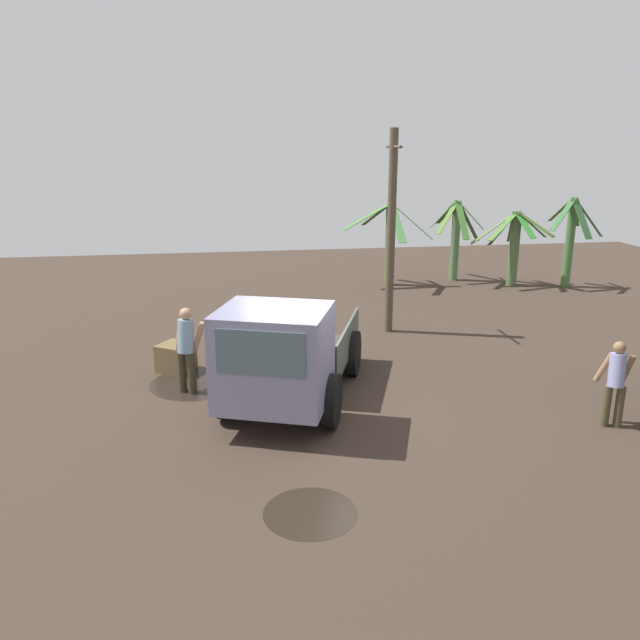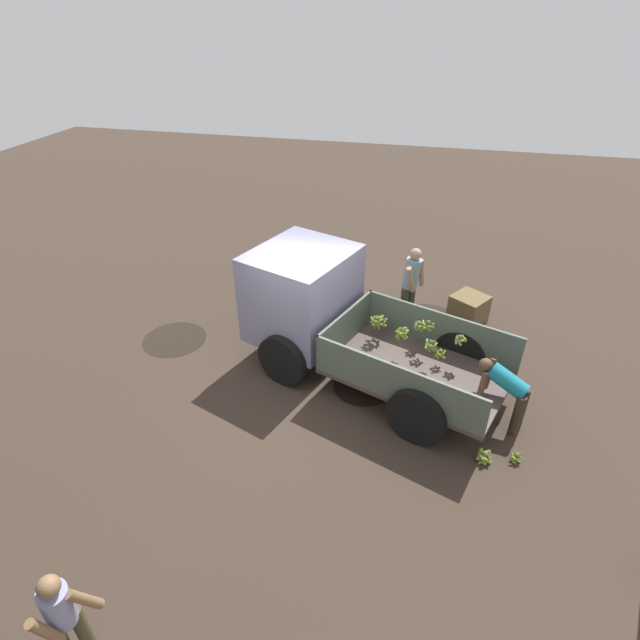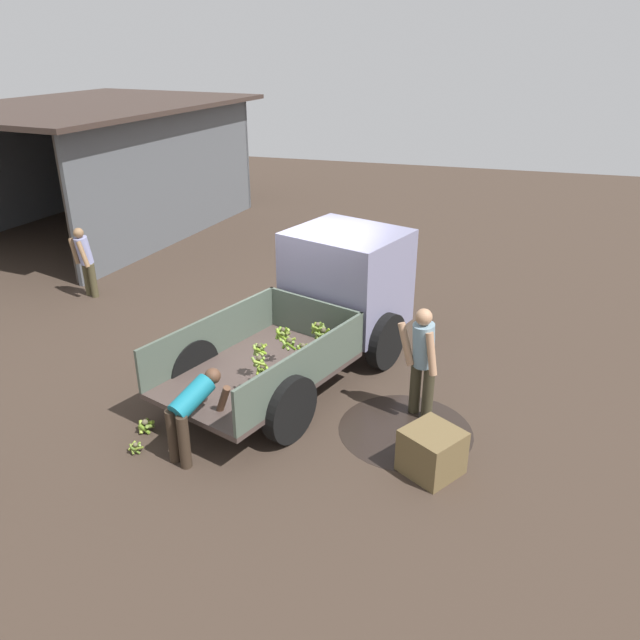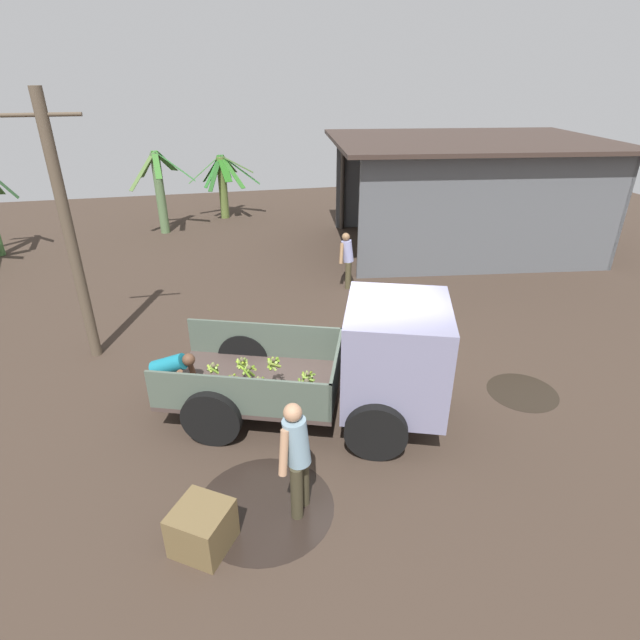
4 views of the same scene
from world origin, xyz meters
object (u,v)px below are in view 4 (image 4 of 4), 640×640
wooden_crate_0 (202,528)px  banana_bunch_on_ground_0 (164,380)px  person_bystander_near_shed (347,258)px  banana_bunch_on_ground_1 (190,373)px  cargo_truck (368,361)px  utility_pole (69,233)px  person_foreground_visitor (297,454)px  person_worker_loading (169,373)px

wooden_crate_0 → banana_bunch_on_ground_0: bearing=100.1°
person_bystander_near_shed → banana_bunch_on_ground_1: (-4.18, -3.76, -0.74)m
cargo_truck → banana_bunch_on_ground_1: bearing=166.9°
cargo_truck → utility_pole: bearing=166.2°
person_foreground_visitor → wooden_crate_0: (-1.26, -0.33, -0.66)m
person_bystander_near_shed → banana_bunch_on_ground_1: size_ratio=6.13×
person_foreground_visitor → person_bystander_near_shed: bearing=-77.9°
person_worker_loading → utility_pole: bearing=148.3°
cargo_truck → person_worker_loading: 3.42m
person_bystander_near_shed → wooden_crate_0: person_bystander_near_shed is taller
wooden_crate_0 → person_bystander_near_shed: bearing=62.9°
utility_pole → banana_bunch_on_ground_1: bearing=-34.9°
person_bystander_near_shed → person_foreground_visitor: bearing=91.2°
cargo_truck → banana_bunch_on_ground_1: size_ratio=19.96×
utility_pole → person_foreground_visitor: 6.29m
banana_bunch_on_ground_0 → banana_bunch_on_ground_1: (0.47, 0.12, 0.02)m
cargo_truck → wooden_crate_0: size_ratio=7.58×
cargo_truck → person_bystander_near_shed: (1.22, 5.70, -0.29)m
banana_bunch_on_ground_1 → person_foreground_visitor: bearing=-68.0°
cargo_truck → banana_bunch_on_ground_0: size_ratio=26.95×
person_worker_loading → person_bystander_near_shed: bearing=68.3°
person_worker_loading → banana_bunch_on_ground_1: bearing=95.3°
person_foreground_visitor → banana_bunch_on_ground_0: person_foreground_visitor is taller
person_worker_loading → person_foreground_visitor: bearing=-35.6°
cargo_truck → utility_pole: size_ratio=0.97×
cargo_truck → person_foreground_visitor: bearing=-110.7°
cargo_truck → person_foreground_visitor: (-1.48, -1.72, -0.18)m
person_foreground_visitor → banana_bunch_on_ground_0: bearing=-29.0°
person_foreground_visitor → person_worker_loading: 3.27m
cargo_truck → utility_pole: (-4.90, 3.29, 1.49)m
person_worker_loading → person_bystander_near_shed: 6.45m
utility_pole → banana_bunch_on_ground_0: (1.47, -1.47, -2.54)m
person_bystander_near_shed → cargo_truck: bearing=99.2°
banana_bunch_on_ground_0 → wooden_crate_0: 3.93m
cargo_truck → person_bystander_near_shed: 5.83m
person_foreground_visitor → banana_bunch_on_ground_0: 4.13m
banana_bunch_on_ground_0 → wooden_crate_0: (0.69, -3.86, 0.21)m
person_bystander_near_shed → wooden_crate_0: 8.71m
cargo_truck → person_worker_loading: (-3.23, 1.03, -0.43)m
banana_bunch_on_ground_1 → wooden_crate_0: size_ratio=0.38×
banana_bunch_on_ground_0 → wooden_crate_0: size_ratio=0.28×
utility_pole → wooden_crate_0: bearing=-68.0°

